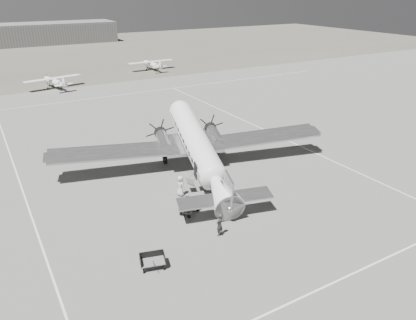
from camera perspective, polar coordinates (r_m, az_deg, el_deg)
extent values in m
plane|color=slate|center=(38.32, 4.85, -3.80)|extent=(260.00, 260.00, 0.00)
cube|color=silver|center=(29.76, 20.84, -14.18)|extent=(60.00, 0.15, 0.01)
cube|color=silver|center=(45.71, 17.32, -0.21)|extent=(0.15, 80.00, 0.01)
cube|color=silver|center=(41.62, -24.70, -3.71)|extent=(0.15, 60.00, 0.01)
cube|color=silver|center=(72.75, -13.56, 8.73)|extent=(90.00, 0.15, 0.01)
cube|color=#575549|center=(125.61, -21.38, 13.69)|extent=(260.00, 90.00, 0.01)
cube|color=slate|center=(150.57, -21.38, 16.18)|extent=(42.00, 14.00, 6.00)
cube|color=#616161|center=(150.30, -21.57, 17.42)|extent=(42.00, 14.00, 0.60)
imported|color=#313131|center=(30.75, 1.62, -9.08)|extent=(0.79, 0.68, 1.84)
imported|color=silver|center=(34.11, -2.88, -5.91)|extent=(0.60, 0.76, 1.53)
imported|color=silver|center=(36.34, -3.90, -3.65)|extent=(0.83, 1.07, 1.92)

